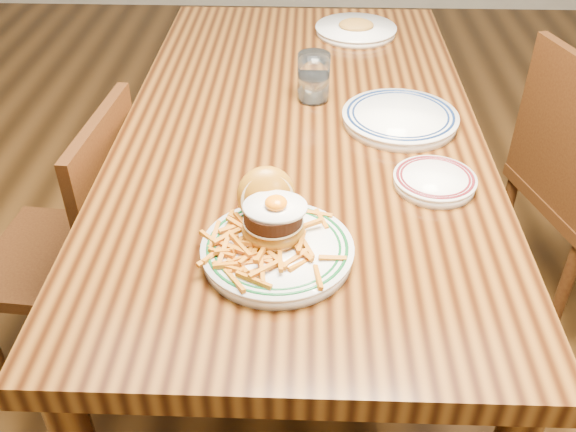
{
  "coord_description": "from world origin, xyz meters",
  "views": [
    {
      "loc": [
        0.02,
        -1.36,
        1.5
      ],
      "look_at": [
        -0.01,
        -0.5,
        0.85
      ],
      "focal_mm": 40.0,
      "sensor_mm": 36.0,
      "label": 1
    }
  ],
  "objects_px": {
    "table": "(300,154)",
    "main_plate": "(275,236)",
    "side_plate": "(435,180)",
    "chair_left": "(81,247)"
  },
  "relations": [
    {
      "from": "table",
      "to": "side_plate",
      "type": "xyz_separation_m",
      "value": [
        0.28,
        -0.26,
        0.1
      ]
    },
    {
      "from": "side_plate",
      "to": "table",
      "type": "bearing_deg",
      "value": 115.79
    },
    {
      "from": "table",
      "to": "main_plate",
      "type": "xyz_separation_m",
      "value": [
        -0.04,
        -0.48,
        0.12
      ]
    },
    {
      "from": "main_plate",
      "to": "side_plate",
      "type": "relative_size",
      "value": 1.69
    },
    {
      "from": "chair_left",
      "to": "side_plate",
      "type": "relative_size",
      "value": 4.8
    },
    {
      "from": "main_plate",
      "to": "side_plate",
      "type": "distance_m",
      "value": 0.39
    },
    {
      "from": "chair_left",
      "to": "main_plate",
      "type": "xyz_separation_m",
      "value": [
        0.53,
        -0.37,
        0.35
      ]
    },
    {
      "from": "chair_left",
      "to": "side_plate",
      "type": "bearing_deg",
      "value": -5.2
    },
    {
      "from": "chair_left",
      "to": "side_plate",
      "type": "xyz_separation_m",
      "value": [
        0.84,
        -0.15,
        0.33
      ]
    },
    {
      "from": "table",
      "to": "main_plate",
      "type": "bearing_deg",
      "value": -94.24
    }
  ]
}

